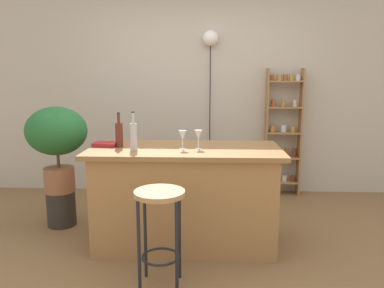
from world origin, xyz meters
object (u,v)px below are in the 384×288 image
(bar_stool, at_px, (160,216))
(plant_stool, at_px, (61,208))
(spice_shelf, at_px, (283,132))
(cookbook, at_px, (106,144))
(pendant_globe_light, at_px, (210,41))
(wine_glass_left, at_px, (183,136))
(bottle_wine_red, at_px, (133,136))
(wine_glass_center, at_px, (198,135))
(potted_plant, at_px, (57,137))
(bottle_spirits_clear, at_px, (119,134))

(bar_stool, distance_m, plant_stool, 1.63)
(spice_shelf, xyz_separation_m, cookbook, (-1.86, -1.45, 0.09))
(pendant_globe_light, bearing_deg, wine_glass_left, -98.40)
(bar_stool, distance_m, spice_shelf, 2.59)
(bottle_wine_red, height_order, wine_glass_center, bottle_wine_red)
(potted_plant, distance_m, pendant_globe_light, 2.17)
(spice_shelf, relative_size, bottle_spirits_clear, 5.20)
(spice_shelf, relative_size, plant_stool, 4.50)
(potted_plant, relative_size, pendant_globe_light, 0.42)
(pendant_globe_light, bearing_deg, bottle_wine_red, -111.04)
(bar_stool, bearing_deg, bottle_wine_red, 116.03)
(wine_glass_left, xyz_separation_m, wine_glass_center, (0.13, 0.03, 0.00))
(bar_stool, height_order, cookbook, cookbook)
(cookbook, bearing_deg, wine_glass_left, -3.96)
(potted_plant, distance_m, bottle_spirits_clear, 0.79)
(bottle_wine_red, bearing_deg, plant_stool, 150.11)
(bar_stool, bearing_deg, plant_stool, 136.58)
(bar_stool, relative_size, plant_stool, 2.02)
(wine_glass_center, bearing_deg, plant_stool, 164.03)
(potted_plant, height_order, bottle_wine_red, bottle_wine_red)
(plant_stool, height_order, bottle_wine_red, bottle_wine_red)
(potted_plant, xyz_separation_m, cookbook, (0.57, -0.31, -0.01))
(spice_shelf, height_order, bottle_spirits_clear, spice_shelf)
(potted_plant, bearing_deg, spice_shelf, 25.10)
(pendant_globe_light, bearing_deg, cookbook, -121.97)
(wine_glass_center, height_order, pendant_globe_light, pendant_globe_light)
(potted_plant, height_order, wine_glass_left, potted_plant)
(potted_plant, bearing_deg, bottle_wine_red, -29.89)
(cookbook, bearing_deg, bottle_wine_red, -26.32)
(wine_glass_left, xyz_separation_m, cookbook, (-0.70, 0.12, -0.10))
(cookbook, relative_size, pendant_globe_light, 0.10)
(wine_glass_left, bearing_deg, pendant_globe_light, 81.60)
(plant_stool, relative_size, cookbook, 1.69)
(bottle_wine_red, height_order, wine_glass_left, bottle_wine_red)
(plant_stool, relative_size, wine_glass_left, 2.17)
(wine_glass_left, distance_m, cookbook, 0.71)
(wine_glass_left, bearing_deg, plant_stool, 161.14)
(bar_stool, bearing_deg, potted_plant, 136.58)
(wine_glass_center, xyz_separation_m, pendant_globe_light, (0.11, 1.59, 0.93))
(wine_glass_left, distance_m, pendant_globe_light, 1.88)
(bottle_wine_red, relative_size, wine_glass_left, 2.02)
(bottle_spirits_clear, bearing_deg, wine_glass_left, -8.79)
(bar_stool, distance_m, cookbook, 1.04)
(pendant_globe_light, bearing_deg, spice_shelf, -2.90)
(plant_stool, relative_size, bottle_wine_red, 1.08)
(bar_stool, xyz_separation_m, wine_glass_left, (0.12, 0.66, 0.46))
(wine_glass_left, bearing_deg, wine_glass_center, 13.52)
(bar_stool, xyz_separation_m, wine_glass_center, (0.25, 0.69, 0.46))
(bar_stool, relative_size, cookbook, 3.43)
(bottle_spirits_clear, distance_m, wine_glass_center, 0.70)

